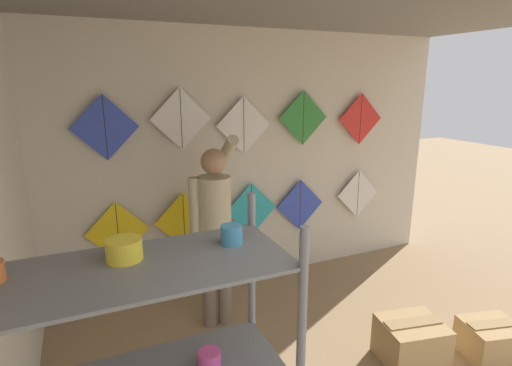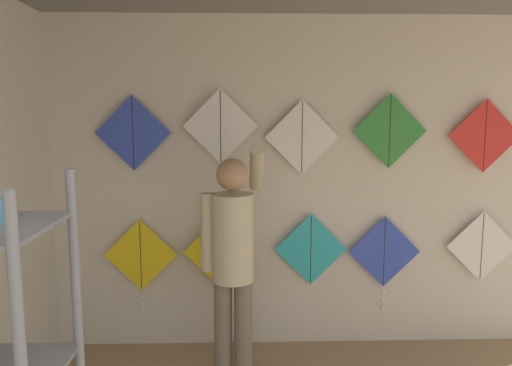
% 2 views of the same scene
% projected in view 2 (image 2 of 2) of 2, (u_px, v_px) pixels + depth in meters
% --- Properties ---
extents(back_panel, '(5.07, 0.06, 2.80)m').
position_uv_depth(back_panel, '(305.00, 185.00, 4.24)').
color(back_panel, beige).
rests_on(back_panel, ground).
extents(shopkeeper, '(0.45, 0.60, 1.81)m').
position_uv_depth(shopkeeper, '(233.00, 254.00, 3.53)').
color(shopkeeper, '#726656').
rests_on(shopkeeper, ground).
extents(kite_0, '(0.62, 0.04, 0.75)m').
position_uv_depth(kite_0, '(141.00, 258.00, 4.20)').
color(kite_0, yellow).
extents(kite_1, '(0.62, 0.01, 0.62)m').
position_uv_depth(kite_1, '(220.00, 252.00, 4.21)').
color(kite_1, yellow).
extents(kite_2, '(0.62, 0.01, 0.62)m').
position_uv_depth(kite_2, '(311.00, 249.00, 4.23)').
color(kite_2, '#28B2C6').
extents(kite_3, '(0.62, 0.04, 0.82)m').
position_uv_depth(kite_3, '(384.00, 256.00, 4.26)').
color(kite_3, blue).
extents(kite_4, '(0.62, 0.01, 0.62)m').
position_uv_depth(kite_4, '(482.00, 246.00, 4.27)').
color(kite_4, white).
extents(kite_5, '(0.62, 0.01, 0.62)m').
position_uv_depth(kite_5, '(133.00, 133.00, 4.05)').
color(kite_5, blue).
extents(kite_6, '(0.62, 0.01, 0.62)m').
position_uv_depth(kite_6, '(221.00, 126.00, 4.06)').
color(kite_6, white).
extents(kite_7, '(0.62, 0.01, 0.62)m').
position_uv_depth(kite_7, '(302.00, 137.00, 4.10)').
color(kite_7, white).
extents(kite_8, '(0.62, 0.01, 0.62)m').
position_uv_depth(kite_8, '(390.00, 131.00, 4.11)').
color(kite_8, '#338C38').
extents(kite_9, '(0.62, 0.01, 0.62)m').
position_uv_depth(kite_9, '(485.00, 136.00, 4.14)').
color(kite_9, red).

